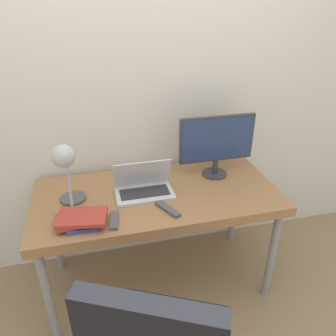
# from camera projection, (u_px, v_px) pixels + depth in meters

# --- Properties ---
(ground_plane) EXTENTS (12.00, 12.00, 0.00)m
(ground_plane) POSITION_uv_depth(u_px,v_px,m) (171.00, 321.00, 2.05)
(ground_plane) COLOR #937A56
(wall_back) EXTENTS (8.00, 0.05, 2.60)m
(wall_back) POSITION_uv_depth(u_px,v_px,m) (142.00, 84.00, 2.10)
(wall_back) COLOR silver
(wall_back) RESTS_ON ground_plane
(desk) EXTENTS (1.48, 0.71, 0.74)m
(desk) POSITION_uv_depth(u_px,v_px,m) (157.00, 201.00, 2.04)
(desk) COLOR #996B42
(desk) RESTS_ON ground_plane
(laptop) EXTENTS (0.35, 0.21, 0.21)m
(laptop) POSITION_uv_depth(u_px,v_px,m) (144.00, 187.00, 1.98)
(laptop) COLOR silver
(laptop) RESTS_ON desk
(monitor) EXTENTS (0.50, 0.17, 0.41)m
(monitor) POSITION_uv_depth(u_px,v_px,m) (217.00, 142.00, 2.10)
(monitor) COLOR #333338
(monitor) RESTS_ON desk
(desk_lamp) EXTENTS (0.15, 0.30, 0.42)m
(desk_lamp) POSITION_uv_depth(u_px,v_px,m) (66.00, 165.00, 1.69)
(desk_lamp) COLOR #4C4C51
(desk_lamp) RESTS_ON desk
(book_stack) EXTENTS (0.28, 0.21, 0.06)m
(book_stack) POSITION_uv_depth(u_px,v_px,m) (82.00, 219.00, 1.72)
(book_stack) COLOR #334C8C
(book_stack) RESTS_ON desk
(tv_remote) EXTENTS (0.06, 0.16, 0.02)m
(tv_remote) POSITION_uv_depth(u_px,v_px,m) (114.00, 220.00, 1.74)
(tv_remote) COLOR #4C4C51
(tv_remote) RESTS_ON desk
(media_remote) EXTENTS (0.12, 0.18, 0.02)m
(media_remote) POSITION_uv_depth(u_px,v_px,m) (168.00, 209.00, 1.83)
(media_remote) COLOR #4C4C51
(media_remote) RESTS_ON desk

